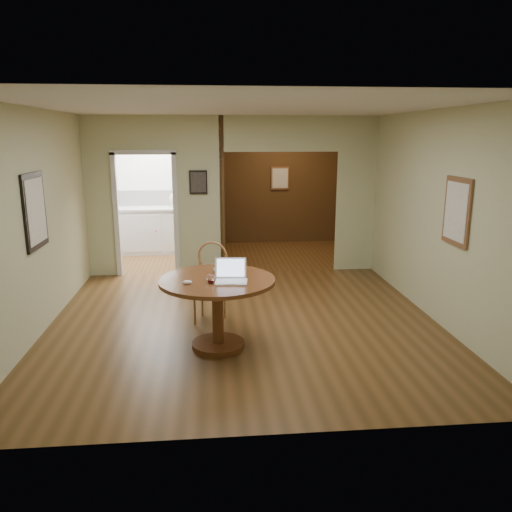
{
  "coord_description": "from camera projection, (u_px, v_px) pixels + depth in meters",
  "views": [
    {
      "loc": [
        -0.42,
        -6.07,
        2.37
      ],
      "look_at": [
        0.13,
        -0.2,
        0.94
      ],
      "focal_mm": 35.0,
      "sensor_mm": 36.0,
      "label": 1
    }
  ],
  "objects": [
    {
      "name": "floor",
      "position": [
        244.0,
        323.0,
        6.47
      ],
      "size": [
        5.0,
        5.0,
        0.0
      ],
      "primitive_type": "plane",
      "color": "#4A3115",
      "rests_on": "ground"
    },
    {
      "name": "room_shell",
      "position": [
        207.0,
        196.0,
        9.13
      ],
      "size": [
        5.2,
        7.5,
        5.0
      ],
      "color": "silver",
      "rests_on": "ground"
    },
    {
      "name": "dining_table",
      "position": [
        217.0,
        297.0,
        5.61
      ],
      "size": [
        1.3,
        1.3,
        0.81
      ],
      "rotation": [
        0.0,
        0.0,
        0.02
      ],
      "color": "brown",
      "rests_on": "ground"
    },
    {
      "name": "chair",
      "position": [
        211.0,
        277.0,
        6.47
      ],
      "size": [
        0.55,
        0.55,
        1.03
      ],
      "rotation": [
        0.0,
        0.0,
        -0.3
      ],
      "color": "#AF6F3E",
      "rests_on": "ground"
    },
    {
      "name": "open_laptop",
      "position": [
        231.0,
        275.0,
        5.46
      ],
      "size": [
        0.37,
        0.33,
        0.24
      ],
      "rotation": [
        0.0,
        0.0,
        -0.11
      ],
      "color": "white",
      "rests_on": "dining_table"
    },
    {
      "name": "closed_laptop",
      "position": [
        229.0,
        271.0,
        5.83
      ],
      "size": [
        0.37,
        0.25,
        0.03
      ],
      "primitive_type": "imported",
      "rotation": [
        0.0,
        0.0,
        0.07
      ],
      "color": "#A5A6AA",
      "rests_on": "dining_table"
    },
    {
      "name": "mouse",
      "position": [
        187.0,
        282.0,
        5.35
      ],
      "size": [
        0.11,
        0.06,
        0.04
      ],
      "primitive_type": "ellipsoid",
      "rotation": [
        0.0,
        0.0,
        0.0
      ],
      "color": "white",
      "rests_on": "dining_table"
    },
    {
      "name": "wine_glass",
      "position": [
        211.0,
        279.0,
        5.39
      ],
      "size": [
        0.09,
        0.09,
        0.1
      ],
      "primitive_type": null,
      "color": "white",
      "rests_on": "dining_table"
    },
    {
      "name": "pen",
      "position": [
        223.0,
        281.0,
        5.45
      ],
      "size": [
        0.13,
        0.05,
        0.01
      ],
      "primitive_type": "cylinder",
      "rotation": [
        0.0,
        1.57,
        0.31
      ],
      "color": "#0D0E61",
      "rests_on": "dining_table"
    },
    {
      "name": "kitchen_cabinet",
      "position": [
        165.0,
        230.0,
        10.3
      ],
      "size": [
        2.06,
        0.6,
        0.94
      ],
      "color": "silver",
      "rests_on": "ground"
    },
    {
      "name": "grocery_bag",
      "position": [
        177.0,
        200.0,
        10.18
      ],
      "size": [
        0.38,
        0.35,
        0.32
      ],
      "primitive_type": "ellipsoid",
      "rotation": [
        0.0,
        0.0,
        0.32
      ],
      "color": "beige",
      "rests_on": "kitchen_cabinet"
    }
  ]
}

